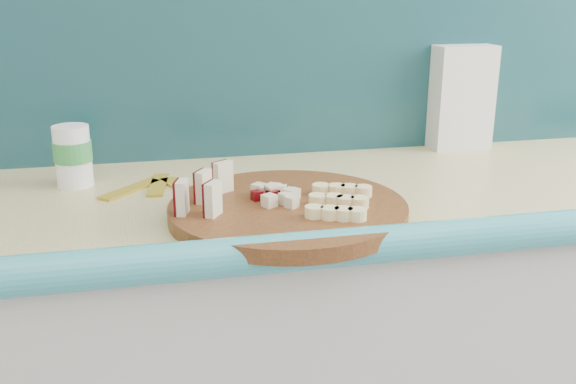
# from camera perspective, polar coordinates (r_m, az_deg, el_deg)

# --- Properties ---
(kitchen_counter) EXTENTS (2.20, 0.63, 0.91)m
(kitchen_counter) POSITION_cam_1_polar(r_m,az_deg,el_deg) (1.52, 8.76, -15.77)
(kitchen_counter) COLOR beige
(kitchen_counter) RESTS_ON ground
(backsplash) EXTENTS (2.20, 0.02, 0.50)m
(backsplash) POSITION_cam_1_polar(r_m,az_deg,el_deg) (1.54, 6.12, 12.90)
(backsplash) COLOR teal
(backsplash) RESTS_ON kitchen_counter
(cutting_board) EXTENTS (0.54, 0.54, 0.03)m
(cutting_board) POSITION_cam_1_polar(r_m,az_deg,el_deg) (1.11, 0.00, -1.62)
(cutting_board) COLOR #42260E
(cutting_board) RESTS_ON kitchen_counter
(apple_wedges) EXTENTS (0.11, 0.16, 0.06)m
(apple_wedges) POSITION_cam_1_polar(r_m,az_deg,el_deg) (1.09, -7.39, 0.22)
(apple_wedges) COLOR beige
(apple_wedges) RESTS_ON cutting_board
(apple_chunks) EXTENTS (0.07, 0.07, 0.02)m
(apple_chunks) POSITION_cam_1_polar(r_m,az_deg,el_deg) (1.11, -1.32, -0.40)
(apple_chunks) COLOR beige
(apple_chunks) RESTS_ON cutting_board
(banana_slices) EXTENTS (0.15, 0.17, 0.02)m
(banana_slices) POSITION_cam_1_polar(r_m,az_deg,el_deg) (1.09, 4.59, -0.79)
(banana_slices) COLOR #FAE299
(banana_slices) RESTS_ON cutting_board
(flour_bag) EXTENTS (0.15, 0.11, 0.25)m
(flour_bag) POSITION_cam_1_polar(r_m,az_deg,el_deg) (1.63, 14.92, 8.20)
(flour_bag) COLOR silver
(flour_bag) RESTS_ON kitchen_counter
(canister) EXTENTS (0.08, 0.08, 0.12)m
(canister) POSITION_cam_1_polar(r_m,az_deg,el_deg) (1.34, -18.58, 3.17)
(canister) COLOR white
(canister) RESTS_ON kitchen_counter
(banana_peel) EXTENTS (0.20, 0.17, 0.01)m
(banana_peel) POSITION_cam_1_polar(r_m,az_deg,el_deg) (1.29, -11.57, 0.42)
(banana_peel) COLOR gold
(banana_peel) RESTS_ON kitchen_counter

